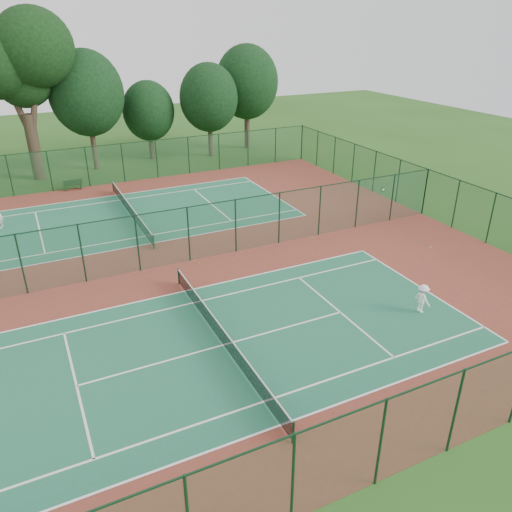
{
  "coord_description": "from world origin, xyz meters",
  "views": [
    {
      "loc": [
        -6.78,
        -26.46,
        13.48
      ],
      "look_at": [
        3.99,
        -4.19,
        1.6
      ],
      "focal_mm": 35.0,
      "sensor_mm": 36.0,
      "label": 1
    }
  ],
  "objects": [
    {
      "name": "fence_south",
      "position": [
        0.0,
        -18.0,
        1.76
      ],
      "size": [
        40.0,
        0.09,
        3.5
      ],
      "color": "#1A4F2A",
      "rests_on": "ground"
    },
    {
      "name": "evergreen_row",
      "position": [
        0.5,
        24.25,
        0.0
      ],
      "size": [
        39.0,
        5.0,
        12.0
      ],
      "primitive_type": null,
      "color": "black",
      "rests_on": "ground"
    },
    {
      "name": "big_tree",
      "position": [
        -5.22,
        22.62,
        10.25
      ],
      "size": [
        9.42,
        6.9,
        14.47
      ],
      "color": "#372A1E",
      "rests_on": "ground"
    },
    {
      "name": "stray_ball_a",
      "position": [
        1.71,
        -0.29,
        0.04
      ],
      "size": [
        0.07,
        0.07,
        0.07
      ],
      "primitive_type": "sphere",
      "color": "#B3C22D",
      "rests_on": "red_pad"
    },
    {
      "name": "stray_ball_c",
      "position": [
        1.87,
        -0.63,
        0.04
      ],
      "size": [
        0.06,
        0.06,
        0.06
      ],
      "primitive_type": "sphere",
      "color": "#A8C12D",
      "rests_on": "red_pad"
    },
    {
      "name": "fence_north",
      "position": [
        0.0,
        18.0,
        1.76
      ],
      "size": [
        40.0,
        0.09,
        3.5
      ],
      "color": "#1C542E",
      "rests_on": "ground"
    },
    {
      "name": "player_near",
      "position": [
        10.09,
        -10.7,
        0.78
      ],
      "size": [
        0.62,
        1.02,
        1.52
      ],
      "primitive_type": "imported",
      "rotation": [
        0.0,
        0.0,
        1.63
      ],
      "color": "white",
      "rests_on": "court_near"
    },
    {
      "name": "fence_divider",
      "position": [
        0.0,
        0.0,
        1.76
      ],
      "size": [
        40.0,
        0.09,
        3.5
      ],
      "color": "#1B5133",
      "rests_on": "ground"
    },
    {
      "name": "court_far",
      "position": [
        0.0,
        9.0,
        0.01
      ],
      "size": [
        23.77,
        10.97,
        0.01
      ],
      "primitive_type": "cube",
      "color": "#206848",
      "rests_on": "red_pad"
    },
    {
      "name": "red_pad",
      "position": [
        0.0,
        0.0,
        0.01
      ],
      "size": [
        40.0,
        36.0,
        0.01
      ],
      "primitive_type": "cube",
      "color": "brown",
      "rests_on": "ground"
    },
    {
      "name": "tennis_net_far",
      "position": [
        0.0,
        9.0,
        0.54
      ],
      "size": [
        0.1,
        12.9,
        0.97
      ],
      "color": "#153C22",
      "rests_on": "ground"
    },
    {
      "name": "fence_east",
      "position": [
        20.0,
        0.0,
        1.76
      ],
      "size": [
        0.09,
        36.0,
        3.5
      ],
      "rotation": [
        0.0,
        0.0,
        1.57
      ],
      "color": "#194C29",
      "rests_on": "ground"
    },
    {
      "name": "court_near",
      "position": [
        0.0,
        -9.0,
        0.01
      ],
      "size": [
        23.77,
        10.97,
        0.01
      ],
      "primitive_type": "cube",
      "color": "#1F6346",
      "rests_on": "red_pad"
    },
    {
      "name": "stray_ball_b",
      "position": [
        10.05,
        -0.46,
        0.04
      ],
      "size": [
        0.07,
        0.07,
        0.07
      ],
      "primitive_type": "sphere",
      "color": "gold",
      "rests_on": "red_pad"
    },
    {
      "name": "ground",
      "position": [
        0.0,
        0.0,
        0.0
      ],
      "size": [
        120.0,
        120.0,
        0.0
      ],
      "primitive_type": "plane",
      "color": "#27531A",
      "rests_on": "ground"
    },
    {
      "name": "tennis_net_near",
      "position": [
        0.0,
        -9.0,
        0.54
      ],
      "size": [
        0.1,
        12.9,
        0.97
      ],
      "color": "#13341E",
      "rests_on": "ground"
    },
    {
      "name": "bench",
      "position": [
        -2.99,
        17.5,
        0.5
      ],
      "size": [
        1.53,
        0.45,
        0.94
      ],
      "rotation": [
        0.0,
        0.0,
        0.01
      ],
      "color": "#123517",
      "rests_on": "red_pad"
    }
  ]
}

